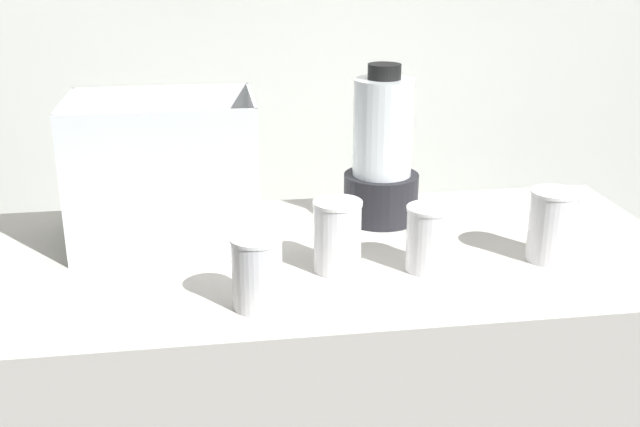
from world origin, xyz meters
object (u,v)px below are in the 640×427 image
at_px(juice_cup_beet_left, 337,240).
at_px(juice_cup_beet_middle, 429,241).
at_px(carrot_display_bin, 169,195).
at_px(blender_pitcher, 382,158).
at_px(juice_cup_pomegranate_right, 551,230).
at_px(juice_cup_pomegranate_far_left, 257,276).

distance_m(juice_cup_beet_left, juice_cup_beet_middle, 0.16).
bearing_deg(juice_cup_beet_left, carrot_display_bin, 145.48).
bearing_deg(blender_pitcher, juice_cup_pomegranate_right, -44.50).
height_order(carrot_display_bin, juice_cup_beet_middle, carrot_display_bin).
bearing_deg(juice_cup_pomegranate_right, blender_pitcher, 135.50).
bearing_deg(carrot_display_bin, juice_cup_pomegranate_right, -17.37).
bearing_deg(juice_cup_beet_middle, blender_pitcher, 95.61).
height_order(juice_cup_beet_left, juice_cup_pomegranate_right, juice_cup_pomegranate_right).
bearing_deg(carrot_display_bin, juice_cup_beet_left, -34.52).
bearing_deg(juice_cup_beet_left, juice_cup_beet_middle, -7.59).
xyz_separation_m(carrot_display_bin, juice_cup_pomegranate_right, (0.70, -0.22, -0.03)).
relative_size(blender_pitcher, juice_cup_beet_middle, 2.75).
relative_size(juice_cup_pomegranate_far_left, juice_cup_pomegranate_right, 0.90).
bearing_deg(juice_cup_pomegranate_right, juice_cup_beet_left, 178.30).
bearing_deg(blender_pitcher, juice_cup_beet_middle, -84.39).
relative_size(juice_cup_pomegranate_far_left, juice_cup_beet_left, 0.93).
relative_size(carrot_display_bin, juice_cup_beet_left, 2.69).
relative_size(blender_pitcher, juice_cup_pomegranate_far_left, 2.71).
xyz_separation_m(carrot_display_bin, blender_pitcher, (0.44, 0.04, 0.04)).
bearing_deg(juice_cup_beet_middle, juice_cup_beet_left, 172.41).
bearing_deg(juice_cup_pomegranate_right, juice_cup_beet_middle, -177.62).
distance_m(carrot_display_bin, juice_cup_pomegranate_right, 0.73).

